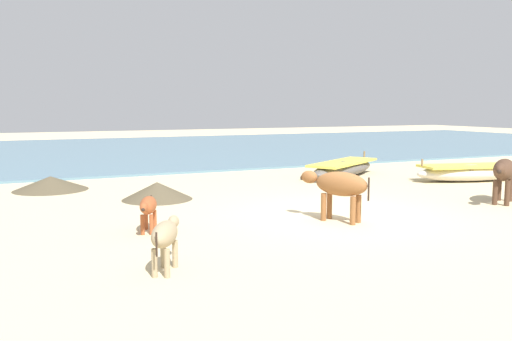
# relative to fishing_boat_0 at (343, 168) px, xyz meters

# --- Properties ---
(ground) EXTENTS (80.00, 80.00, 0.00)m
(ground) POSITION_rel_fishing_boat_0_xyz_m (-3.50, -5.05, -0.27)
(ground) COLOR beige
(sea_water) EXTENTS (60.00, 20.00, 0.08)m
(sea_water) POSITION_rel_fishing_boat_0_xyz_m (-3.50, 12.73, -0.23)
(sea_water) COLOR slate
(sea_water) RESTS_ON ground
(fishing_boat_0) EXTENTS (3.70, 2.81, 0.69)m
(fishing_boat_0) POSITION_rel_fishing_boat_0_xyz_m (0.00, 0.00, 0.00)
(fishing_boat_0) COLOR #5B5651
(fishing_boat_0) RESTS_ON ground
(fishing_boat_3) EXTENTS (3.66, 1.76, 0.69)m
(fishing_boat_3) POSITION_rel_fishing_boat_0_xyz_m (2.91, -2.44, 0.00)
(fishing_boat_3) COLOR beige
(fishing_boat_3) RESTS_ON ground
(cow_adult_dark) EXTENTS (1.44, 1.13, 1.03)m
(cow_adult_dark) POSITION_rel_fishing_boat_0_xyz_m (0.69, -5.46, 0.47)
(cow_adult_dark) COLOR #4C3323
(cow_adult_dark) RESTS_ON ground
(calf_near_dun) EXTENTS (0.70, 1.00, 0.69)m
(calf_near_dun) POSITION_rel_fishing_boat_0_xyz_m (-7.68, -7.17, 0.23)
(calf_near_dun) COLOR tan
(calf_near_dun) RESTS_ON ground
(calf_far_rust) EXTENTS (0.54, 0.96, 0.64)m
(calf_far_rust) POSITION_rel_fishing_boat_0_xyz_m (-7.39, -4.87, 0.19)
(calf_far_rust) COLOR #9E4C28
(calf_far_rust) RESTS_ON ground
(cow_second_adult_brown) EXTENTS (0.97, 1.41, 0.98)m
(cow_second_adult_brown) POSITION_rel_fishing_boat_0_xyz_m (-3.81, -5.49, 0.43)
(cow_second_adult_brown) COLOR brown
(cow_second_adult_brown) RESTS_ON ground
(debris_pile_0) EXTENTS (2.12, 2.12, 0.42)m
(debris_pile_0) POSITION_rel_fishing_boat_0_xyz_m (-6.42, -1.63, -0.06)
(debris_pile_0) COLOR brown
(debris_pile_0) RESTS_ON ground
(debris_pile_1) EXTENTS (2.05, 2.05, 0.37)m
(debris_pile_1) POSITION_rel_fishing_boat_0_xyz_m (-8.66, 0.96, -0.08)
(debris_pile_1) COLOR brown
(debris_pile_1) RESTS_ON ground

